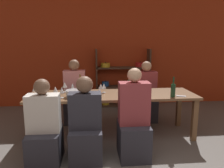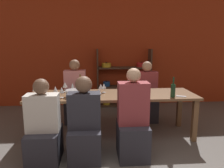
{
  "view_description": "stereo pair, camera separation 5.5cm",
  "coord_description": "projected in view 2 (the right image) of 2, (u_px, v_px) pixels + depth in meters",
  "views": [
    {
      "loc": [
        -0.31,
        -1.71,
        1.59
      ],
      "look_at": [
        0.03,
        1.94,
        0.89
      ],
      "focal_mm": 35.0,
      "sensor_mm": 36.0,
      "label": 1
    },
    {
      "loc": [
        -0.25,
        -1.72,
        1.59
      ],
      "look_at": [
        0.03,
        1.94,
        0.89
      ],
      "focal_mm": 35.0,
      "sensor_mm": 36.0,
      "label": 2
    }
  ],
  "objects": [
    {
      "name": "person_far_a",
      "position": [
        146.0,
        99.0,
        4.48
      ],
      "size": [
        0.41,
        0.51,
        1.22
      ],
      "rotation": [
        0.0,
        0.0,
        3.14
      ],
      "color": "#2D2D38",
      "rests_on": "ground_plane"
    },
    {
      "name": "mixing_bowl",
      "position": [
        74.0,
        93.0,
        3.47
      ],
      "size": [
        0.29,
        0.29,
        0.11
      ],
      "color": "#B7BABC",
      "rests_on": "dining_table"
    },
    {
      "name": "person_near_c",
      "position": [
        85.0,
        129.0,
        2.99
      ],
      "size": [
        0.43,
        0.54,
        1.16
      ],
      "color": "#2D2D38",
      "rests_on": "ground_plane"
    },
    {
      "name": "wine_glass_red_a",
      "position": [
        36.0,
        88.0,
        3.66
      ],
      "size": [
        0.07,
        0.07,
        0.15
      ],
      "color": "white",
      "rests_on": "dining_table"
    },
    {
      "name": "person_near_b",
      "position": [
        133.0,
        126.0,
        3.01
      ],
      "size": [
        0.41,
        0.51,
        1.26
      ],
      "color": "#2D2D38",
      "rests_on": "ground_plane"
    },
    {
      "name": "wine_glass_white_e",
      "position": [
        104.0,
        86.0,
        3.75
      ],
      "size": [
        0.07,
        0.07,
        0.16
      ],
      "color": "white",
      "rests_on": "dining_table"
    },
    {
      "name": "wine_glass_empty_a",
      "position": [
        65.0,
        85.0,
        3.79
      ],
      "size": [
        0.08,
        0.08,
        0.18
      ],
      "color": "white",
      "rests_on": "dining_table"
    },
    {
      "name": "wine_glass_red_c",
      "position": [
        34.0,
        89.0,
        3.47
      ],
      "size": [
        0.07,
        0.07,
        0.17
      ],
      "color": "white",
      "rests_on": "dining_table"
    },
    {
      "name": "shelf_unit",
      "position": [
        125.0,
        83.0,
        5.48
      ],
      "size": [
        1.34,
        0.3,
        1.43
      ],
      "color": "#4C3828",
      "rests_on": "ground_plane"
    },
    {
      "name": "wine_bottle_green",
      "position": [
        130.0,
        85.0,
        3.76
      ],
      "size": [
        0.08,
        0.08,
        0.33
      ],
      "color": "#19381E",
      "rests_on": "dining_table"
    },
    {
      "name": "person_near_a",
      "position": [
        44.0,
        132.0,
        2.91
      ],
      "size": [
        0.42,
        0.53,
        1.14
      ],
      "color": "#2D2D38",
      "rests_on": "ground_plane"
    },
    {
      "name": "wine_glass_white_b",
      "position": [
        55.0,
        89.0,
        3.52
      ],
      "size": [
        0.07,
        0.07,
        0.16
      ],
      "color": "white",
      "rests_on": "dining_table"
    },
    {
      "name": "wall_back_red",
      "position": [
        105.0,
        52.0,
        5.5
      ],
      "size": [
        8.8,
        0.06,
        2.7
      ],
      "color": "#B23819",
      "rests_on": "ground_plane"
    },
    {
      "name": "wine_glass_white_a",
      "position": [
        99.0,
        91.0,
        3.44
      ],
      "size": [
        0.06,
        0.06,
        0.14
      ],
      "color": "white",
      "rests_on": "dining_table"
    },
    {
      "name": "wine_glass_red_b",
      "position": [
        62.0,
        90.0,
        3.4
      ],
      "size": [
        0.07,
        0.07,
        0.17
      ],
      "color": "white",
      "rests_on": "dining_table"
    },
    {
      "name": "wine_bottle_dark",
      "position": [
        80.0,
        85.0,
        3.74
      ],
      "size": [
        0.08,
        0.08,
        0.32
      ],
      "color": "brown",
      "rests_on": "dining_table"
    },
    {
      "name": "dining_table",
      "position": [
        112.0,
        99.0,
        3.68
      ],
      "size": [
        2.77,
        0.82,
        0.74
      ],
      "color": "brown",
      "rests_on": "ground_plane"
    },
    {
      "name": "person_far_b",
      "position": [
        76.0,
        99.0,
        4.42
      ],
      "size": [
        0.42,
        0.52,
        1.26
      ],
      "rotation": [
        0.0,
        0.0,
        3.14
      ],
      "color": "#2D2D38",
      "rests_on": "ground_plane"
    },
    {
      "name": "cell_phone",
      "position": [
        181.0,
        96.0,
        3.48
      ],
      "size": [
        0.17,
        0.12,
        0.01
      ],
      "color": "silver",
      "rests_on": "dining_table"
    },
    {
      "name": "wine_glass_white_d",
      "position": [
        101.0,
        87.0,
        3.67
      ],
      "size": [
        0.08,
        0.08,
        0.17
      ],
      "color": "white",
      "rests_on": "dining_table"
    },
    {
      "name": "wine_glass_white_c",
      "position": [
        73.0,
        86.0,
        3.66
      ],
      "size": [
        0.07,
        0.07,
        0.19
      ],
      "color": "white",
      "rests_on": "dining_table"
    },
    {
      "name": "wine_bottle_amber",
      "position": [
        173.0,
        89.0,
        3.43
      ],
      "size": [
        0.07,
        0.07,
        0.32
      ],
      "color": "#19381E",
      "rests_on": "dining_table"
    }
  ]
}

